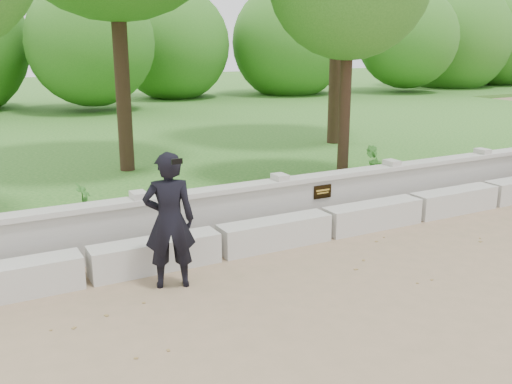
# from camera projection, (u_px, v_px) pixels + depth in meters

# --- Properties ---
(ground) EXTENTS (80.00, 80.00, 0.00)m
(ground) POSITION_uv_depth(u_px,v_px,m) (403.00, 276.00, 8.06)
(ground) COLOR #907458
(ground) RESTS_ON ground
(lawn) EXTENTS (40.00, 22.00, 0.25)m
(lawn) POSITION_uv_depth(u_px,v_px,m) (126.00, 132.00, 19.94)
(lawn) COLOR #1B5717
(lawn) RESTS_ON ground
(concrete_bench) EXTENTS (11.90, 0.45, 0.45)m
(concrete_bench) POSITION_uv_depth(u_px,v_px,m) (326.00, 224.00, 9.62)
(concrete_bench) COLOR #B6B4AC
(concrete_bench) RESTS_ON ground
(parapet_wall) EXTENTS (12.50, 0.35, 0.90)m
(parapet_wall) POSITION_uv_depth(u_px,v_px,m) (304.00, 200.00, 10.16)
(parapet_wall) COLOR #ABA9A1
(parapet_wall) RESTS_ON ground
(man_main) EXTENTS (0.78, 0.71, 1.85)m
(man_main) POSITION_uv_depth(u_px,v_px,m) (169.00, 221.00, 7.50)
(man_main) COLOR black
(man_main) RESTS_ON ground
(shrub_a) EXTENTS (0.37, 0.40, 0.64)m
(shrub_a) POSITION_uv_depth(u_px,v_px,m) (83.00, 201.00, 9.75)
(shrub_a) COLOR #336F26
(shrub_a) RESTS_ON lawn
(shrub_b) EXTENTS (0.45, 0.45, 0.64)m
(shrub_b) POSITION_uv_depth(u_px,v_px,m) (374.00, 160.00, 13.11)
(shrub_b) COLOR #336F26
(shrub_b) RESTS_ON lawn
(shrub_c) EXTENTS (0.56, 0.50, 0.57)m
(shrub_c) POSITION_uv_depth(u_px,v_px,m) (381.00, 174.00, 11.81)
(shrub_c) COLOR #336F26
(shrub_c) RESTS_ON lawn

